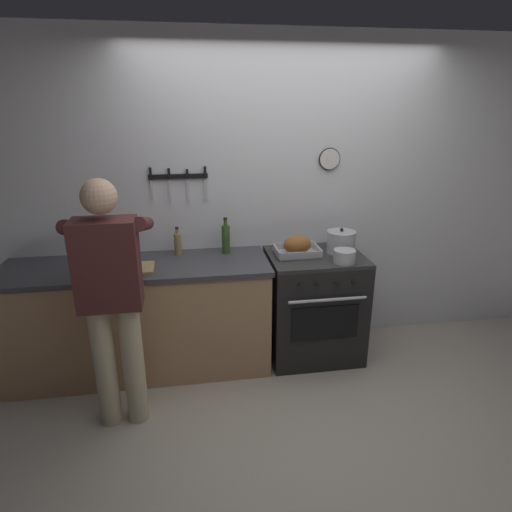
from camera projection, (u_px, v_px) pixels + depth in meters
ground_plane at (320, 435)px, 2.86m from camera, size 8.00×8.00×0.00m
wall_back at (281, 198)px, 3.68m from camera, size 6.00×0.13×2.60m
counter_block at (141, 318)px, 3.45m from camera, size 2.03×0.65×0.90m
stove at (314, 305)px, 3.66m from camera, size 0.76×0.67×0.90m
person_cook at (111, 292)px, 2.71m from camera, size 0.51×0.63×1.66m
roasting_pan at (297, 247)px, 3.49m from camera, size 0.35×0.26×0.16m
stock_pot at (341, 242)px, 3.54m from camera, size 0.23×0.23×0.21m
saucepan at (344, 256)px, 3.33m from camera, size 0.17×0.17×0.10m
cutting_board at (129, 269)px, 3.19m from camera, size 0.36×0.24×0.02m
bottle_soy_sauce at (98, 250)px, 3.37m from camera, size 0.06×0.06×0.20m
bottle_vinegar at (178, 243)px, 3.48m from camera, size 0.06×0.06×0.23m
bottle_olive_oil at (226, 238)px, 3.52m from camera, size 0.06×0.06×0.30m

